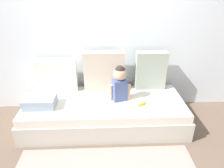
# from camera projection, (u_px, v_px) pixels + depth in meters

# --- Properties ---
(ground_plane) EXTENTS (12.00, 12.00, 0.00)m
(ground_plane) POSITION_uv_depth(u_px,v_px,m) (105.00, 123.00, 3.00)
(ground_plane) COLOR brown
(back_wall) EXTENTS (5.44, 0.10, 2.40)m
(back_wall) POSITION_uv_depth(u_px,v_px,m) (103.00, 33.00, 2.98)
(back_wall) COLOR silver
(back_wall) RESTS_ON ground
(couch) EXTENTS (2.24, 0.90, 0.40)m
(couch) POSITION_uv_depth(u_px,v_px,m) (105.00, 112.00, 2.91)
(couch) COLOR beige
(couch) RESTS_ON ground
(throw_pillow_left) EXTENTS (0.59, 0.16, 0.48)m
(throw_pillow_left) POSITION_uv_depth(u_px,v_px,m) (57.00, 75.00, 3.00)
(throw_pillow_left) COLOR silver
(throw_pillow_left) RESTS_ON couch
(throw_pillow_center) EXTENTS (0.59, 0.16, 0.59)m
(throw_pillow_center) POSITION_uv_depth(u_px,v_px,m) (104.00, 71.00, 3.00)
(throw_pillow_center) COLOR #C1B29E
(throw_pillow_center) RESTS_ON couch
(throw_pillow_right) EXTENTS (0.45, 0.16, 0.58)m
(throw_pillow_right) POSITION_uv_depth(u_px,v_px,m) (151.00, 71.00, 3.03)
(throw_pillow_right) COLOR #99A393
(throw_pillow_right) RESTS_ON couch
(toddler) EXTENTS (0.30, 0.18, 0.51)m
(toddler) POSITION_uv_depth(u_px,v_px,m) (120.00, 82.00, 2.71)
(toddler) COLOR #4C5B93
(toddler) RESTS_ON couch
(banana) EXTENTS (0.17, 0.13, 0.04)m
(banana) POSITION_uv_depth(u_px,v_px,m) (142.00, 104.00, 2.70)
(banana) COLOR yellow
(banana) RESTS_ON couch
(folded_blanket) EXTENTS (0.40, 0.28, 0.13)m
(folded_blanket) POSITION_uv_depth(u_px,v_px,m) (40.00, 102.00, 2.66)
(folded_blanket) COLOR #8E9EB2
(folded_blanket) RESTS_ON couch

